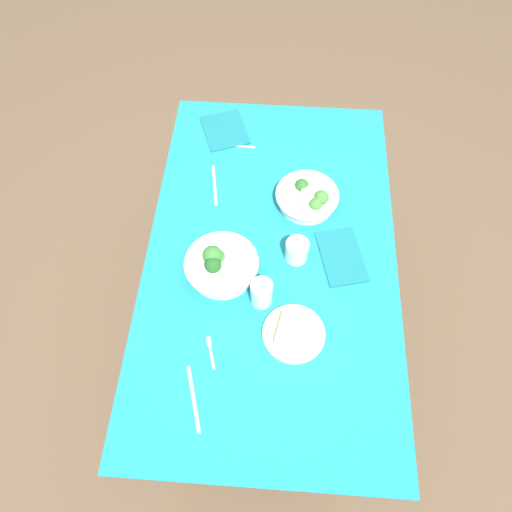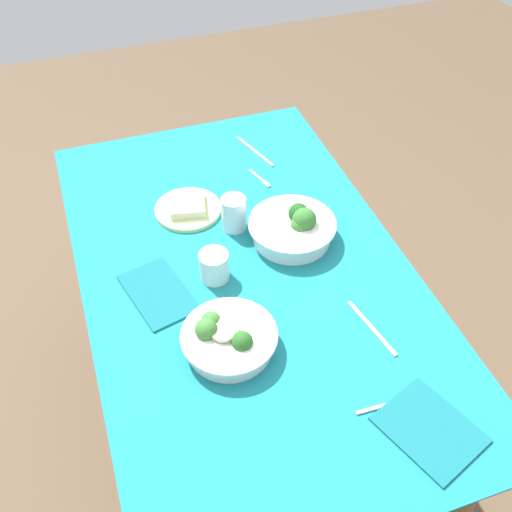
{
  "view_description": "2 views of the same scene",
  "coord_description": "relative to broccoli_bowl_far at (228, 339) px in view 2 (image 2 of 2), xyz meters",
  "views": [
    {
      "loc": [
        0.83,
        0.01,
        2.14
      ],
      "look_at": [
        0.02,
        -0.05,
        0.78
      ],
      "focal_mm": 33.15,
      "sensor_mm": 36.0,
      "label": 1
    },
    {
      "loc": [
        -1.07,
        0.34,
        1.93
      ],
      "look_at": [
        0.04,
        -0.04,
        0.78
      ],
      "focal_mm": 43.21,
      "sensor_mm": 36.0,
      "label": 2
    }
  ],
  "objects": [
    {
      "name": "ground_plane",
      "position": [
        0.22,
        -0.12,
        -0.8
      ],
      "size": [
        6.0,
        6.0,
        0.0
      ],
      "primitive_type": "plane",
      "color": "brown"
    },
    {
      "name": "broccoli_bowl_far",
      "position": [
        0.0,
        0.0,
        0.0
      ],
      "size": [
        0.22,
        0.22,
        0.09
      ],
      "color": "white",
      "rests_on": "dining_table"
    },
    {
      "name": "water_glass_side",
      "position": [
        0.4,
        -0.14,
        0.02
      ],
      "size": [
        0.07,
        0.07,
        0.1
      ],
      "primitive_type": "cylinder",
      "color": "silver",
      "rests_on": "dining_table"
    },
    {
      "name": "broccoli_bowl_near",
      "position": [
        0.3,
        -0.28,
        0.01
      ],
      "size": [
        0.24,
        0.24,
        0.11
      ],
      "color": "white",
      "rests_on": "dining_table"
    },
    {
      "name": "table_knife_right",
      "position": [
        0.72,
        -0.31,
        -0.03
      ],
      "size": [
        0.19,
        0.07,
        0.0
      ],
      "primitive_type": "cube",
      "rotation": [
        0.0,
        0.0,
        3.44
      ],
      "color": "#B7B7BC",
      "rests_on": "dining_table"
    },
    {
      "name": "table_knife_left",
      "position": [
        -0.06,
        -0.34,
        -0.03
      ],
      "size": [
        0.19,
        0.04,
        0.0
      ],
      "primitive_type": "cube",
      "rotation": [
        0.0,
        0.0,
        0.18
      ],
      "color": "#B7B7BC",
      "rests_on": "dining_table"
    },
    {
      "name": "bread_side_plate",
      "position": [
        0.51,
        -0.03,
        -0.02
      ],
      "size": [
        0.19,
        0.19,
        0.04
      ],
      "color": "#B7D684",
      "rests_on": "dining_table"
    },
    {
      "name": "water_glass_center",
      "position": [
        0.23,
        -0.03,
        0.01
      ],
      "size": [
        0.08,
        0.08,
        0.08
      ],
      "primitive_type": "cylinder",
      "color": "silver",
      "rests_on": "dining_table"
    },
    {
      "name": "fork_by_far_bowl",
      "position": [
        -0.26,
        -0.27,
        -0.03
      ],
      "size": [
        0.01,
        0.11,
        0.0
      ],
      "rotation": [
        0.0,
        0.0,
        4.68
      ],
      "color": "#B7B7BC",
      "rests_on": "dining_table"
    },
    {
      "name": "dining_table",
      "position": [
        0.22,
        -0.12,
        -0.16
      ],
      "size": [
        1.44,
        0.84,
        0.77
      ],
      "color": "#197A84",
      "rests_on": "ground_plane"
    },
    {
      "name": "napkin_folded_lower",
      "position": [
        -0.34,
        -0.33,
        -0.03
      ],
      "size": [
        0.24,
        0.22,
        0.01
      ],
      "primitive_type": "cube",
      "rotation": [
        0.0,
        0.0,
        0.35
      ],
      "color": "#156870",
      "rests_on": "dining_table"
    },
    {
      "name": "fork_by_near_bowl",
      "position": [
        0.58,
        -0.28,
        -0.03
      ],
      "size": [
        0.1,
        0.04,
        0.0
      ],
      "rotation": [
        0.0,
        0.0,
        3.43
      ],
      "color": "#B7B7BC",
      "rests_on": "dining_table"
    },
    {
      "name": "napkin_folded_upper",
      "position": [
        0.21,
        0.12,
        -0.03
      ],
      "size": [
        0.24,
        0.18,
        0.01
      ],
      "primitive_type": "cube",
      "rotation": [
        0.0,
        0.0,
        0.24
      ],
      "color": "#156870",
      "rests_on": "dining_table"
    }
  ]
}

